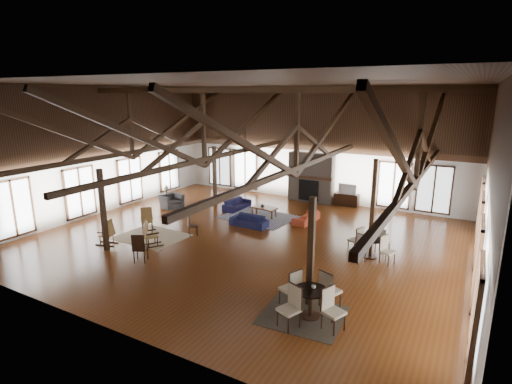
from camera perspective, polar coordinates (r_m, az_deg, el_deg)
The scene contains 31 objects.
floor at distance 15.94m, azimuth -1.17°, elevation -6.77°, with size 16.00×16.00×0.00m, color #572C12.
ceiling at distance 14.91m, azimuth -1.29°, elevation 15.33°, with size 16.00×14.00×0.02m, color black.
wall_back at distance 21.41m, azimuth 8.36°, elevation 6.71°, with size 16.00×0.02×6.00m, color silver.
wall_front at distance 9.91m, azimuth -22.18°, elevation -2.54°, with size 16.00×0.02×6.00m, color silver.
wall_left at distance 20.35m, azimuth -21.15°, elevation 5.56°, with size 0.02×14.00×6.00m, color silver.
wall_right at distance 13.13m, azimuth 30.48°, elevation 0.40°, with size 0.02×14.00×6.00m, color silver.
roof_truss at distance 15.00m, azimuth -1.25°, elevation 7.78°, with size 15.60×14.07×3.14m.
post_grid at distance 15.47m, azimuth -1.20°, elevation -1.48°, with size 8.16×7.16×3.05m.
fireplace at distance 21.38m, azimuth 7.88°, elevation 2.07°, with size 2.50×0.69×2.60m.
ceiling_fan at distance 13.93m, azimuth -1.55°, elevation 6.08°, with size 1.60×1.60×0.75m.
sofa_navy_front at distance 17.37m, azimuth -1.02°, elevation -4.15°, with size 1.67×0.65×0.49m, color #15183B.
sofa_navy_left at distance 19.97m, azimuth -2.73°, elevation -1.73°, with size 0.66×1.70×0.50m, color #16153A.
sofa_orange at distance 18.04m, azimuth 7.18°, elevation -3.57°, with size 0.65×1.66×0.48m, color #A53820.
coffee_table at distance 18.66m, azimuth 1.14°, elevation -2.33°, with size 1.29×0.78×0.47m.
vase at distance 18.58m, azimuth 0.94°, elevation -1.92°, with size 0.18×0.18×0.19m, color #B2B2B2.
armchair at distance 20.60m, azimuth -12.00°, elevation -1.29°, with size 0.90×1.03×0.67m, color #353638.
side_table_lamp at distance 21.27m, azimuth -12.64°, elevation -0.66°, with size 0.41×0.41×1.06m.
rocking_chair_a at distance 17.35m, azimuth -15.32°, elevation -3.82°, with size 0.86×0.89×1.05m.
rocking_chair_b at distance 15.60m, azimuth -15.07°, elevation -5.87°, with size 0.77×0.89×1.02m.
rocking_chair_c at distance 16.27m, azimuth -20.36°, elevation -5.51°, with size 0.84×0.59×0.98m.
side_chair_a at distance 16.42m, azimuth -9.32°, elevation -4.42°, with size 0.53×0.53×0.89m.
side_chair_b at distance 14.20m, azimuth -16.34°, elevation -7.41°, with size 0.59×0.59×1.04m.
cafe_table_near at distance 10.68m, azimuth 7.81°, elevation -14.75°, with size 2.06×2.06×1.06m.
cafe_table_far at distance 14.69m, azimuth 16.10°, elevation -7.22°, with size 1.83×1.83×0.95m.
cup_near at distance 10.62m, azimuth 8.22°, elevation -13.26°, with size 0.11×0.11×0.09m, color #B2B2B2.
cup_far at distance 14.53m, azimuth 15.81°, elevation -6.35°, with size 0.13×0.13×0.10m, color #B2B2B2.
tv_console at distance 21.07m, azimuth 12.80°, elevation -1.06°, with size 1.24×0.46×0.62m, color black.
television at distance 20.93m, azimuth 12.99°, elevation 0.45°, with size 0.93×0.12×0.54m, color #B2B2B2.
rug_tan at distance 16.74m, azimuth -14.65°, elevation -6.20°, with size 2.63×2.06×0.01m, color tan.
rug_navy at distance 18.71m, azimuth 0.43°, elevation -3.58°, with size 3.19×2.39×0.01m, color #1B234E.
rug_dark at distance 10.96m, azimuth 6.69°, elevation -17.07°, with size 2.06×1.87×0.01m, color black.
Camera 1 is at (7.55, -12.86, 5.63)m, focal length 28.00 mm.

